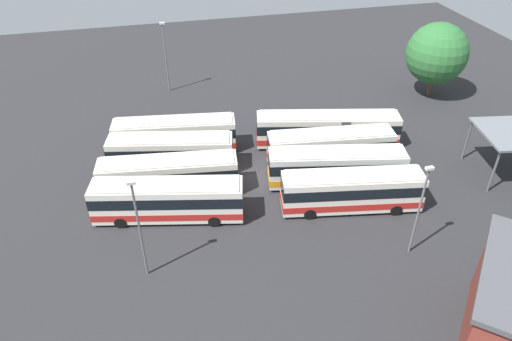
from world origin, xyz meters
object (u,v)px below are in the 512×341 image
at_px(bus_row1_slot0, 175,135).
at_px(tree_northwest, 437,54).
at_px(bus_row0_slot1, 330,147).
at_px(bus_row1_slot1, 171,152).
at_px(lamp_post_mid_lot, 139,226).
at_px(lamp_post_far_corner, 166,54).
at_px(bus_row0_slot2, 336,167).
at_px(lamp_post_near_entrance, 420,207).
at_px(bus_row1_slot2, 169,176).
at_px(bus_row1_slot3, 168,200).
at_px(bus_row0_slot3, 352,191).
at_px(bus_row0_slot0, 328,129).

relative_size(bus_row1_slot0, tree_northwest, 1.37).
distance_m(bus_row0_slot1, bus_row1_slot1, 14.75).
bearing_deg(lamp_post_mid_lot, bus_row0_slot1, -150.17).
relative_size(bus_row1_slot0, lamp_post_far_corner, 1.42).
relative_size(bus_row0_slot2, bus_row1_slot1, 1.05).
height_order(bus_row1_slot1, lamp_post_near_entrance, lamp_post_near_entrance).
relative_size(bus_row0_slot2, bus_row1_slot2, 1.02).
xyz_separation_m(bus_row1_slot3, lamp_post_far_corner, (-2.21, -24.08, 2.79)).
bearing_deg(bus_row0_slot3, bus_row0_slot1, -96.06).
bearing_deg(bus_row0_slot3, bus_row1_slot0, -43.48).
height_order(bus_row0_slot3, lamp_post_mid_lot, lamp_post_mid_lot).
xyz_separation_m(bus_row0_slot3, bus_row1_slot1, (13.80, -9.34, -0.00)).
distance_m(bus_row0_slot2, bus_row0_slot3, 3.53).
distance_m(bus_row0_slot0, bus_row1_slot0, 15.05).
bearing_deg(bus_row0_slot1, tree_northwest, -146.74).
relative_size(bus_row0_slot3, bus_row1_slot1, 1.02).
xyz_separation_m(lamp_post_far_corner, lamp_post_near_entrance, (-14.85, 32.25, -0.37)).
distance_m(bus_row1_slot1, lamp_post_far_corner, 17.37).
bearing_deg(bus_row1_slot3, bus_row1_slot0, -99.02).
relative_size(bus_row1_slot1, bus_row1_slot2, 0.97).
distance_m(bus_row0_slot2, bus_row1_slot2, 14.57).
distance_m(bus_row1_slot1, bus_row1_slot2, 3.67).
distance_m(bus_row1_slot2, lamp_post_mid_lot, 9.82).
xyz_separation_m(bus_row0_slot2, bus_row1_slot1, (13.86, -5.81, -0.00)).
bearing_deg(bus_row1_slot1, lamp_post_near_entrance, 136.79).
bearing_deg(bus_row1_slot2, bus_row0_slot0, -165.17).
relative_size(bus_row0_slot2, bus_row1_slot0, 1.02).
height_order(bus_row0_slot1, bus_row1_slot2, same).
distance_m(bus_row1_slot2, tree_northwest, 34.35).
height_order(bus_row0_slot1, bus_row0_slot3, same).
bearing_deg(bus_row0_slot3, lamp_post_mid_lot, 11.43).
distance_m(bus_row1_slot0, tree_northwest, 31.40).
xyz_separation_m(bus_row0_slot3, bus_row1_slot3, (14.73, -2.35, 0.00)).
bearing_deg(bus_row0_slot1, lamp_post_far_corner, -56.23).
xyz_separation_m(bus_row0_slot3, lamp_post_near_entrance, (-2.33, 5.81, 2.42)).
height_order(bus_row0_slot1, lamp_post_mid_lot, lamp_post_mid_lot).
distance_m(bus_row1_slot0, bus_row1_slot3, 10.22).
bearing_deg(lamp_post_far_corner, bus_row1_slot3, 84.76).
bearing_deg(bus_row1_slot1, bus_row0_slot0, -177.68).
bearing_deg(lamp_post_mid_lot, bus_row1_slot0, -103.18).
bearing_deg(lamp_post_mid_lot, bus_row1_slot3, -110.13).
distance_m(bus_row0_slot2, lamp_post_near_entrance, 9.91).
bearing_deg(bus_row1_slot1, bus_row0_slot2, 157.27).
distance_m(bus_row0_slot0, bus_row1_slot1, 15.53).
bearing_deg(lamp_post_far_corner, lamp_post_mid_lot, 81.76).
height_order(bus_row1_slot0, bus_row1_slot2, same).
relative_size(bus_row0_slot2, bus_row0_slot3, 1.03).
xyz_separation_m(bus_row0_slot0, lamp_post_near_entrance, (-0.61, 15.78, 2.42)).
bearing_deg(bus_row0_slot2, bus_row1_slot1, -22.73).
height_order(bus_row1_slot3, lamp_post_near_entrance, lamp_post_near_entrance).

